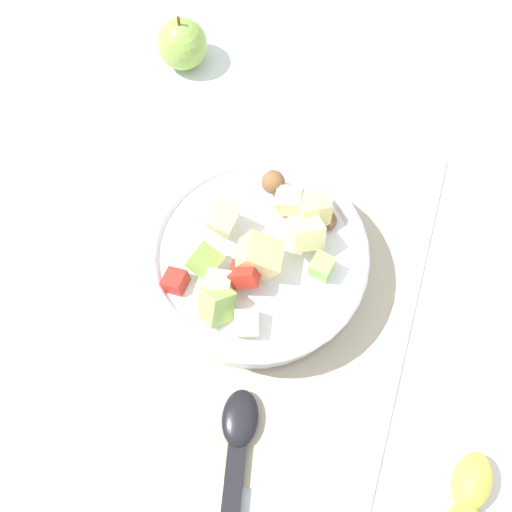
{
  "coord_description": "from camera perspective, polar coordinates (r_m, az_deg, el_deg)",
  "views": [
    {
      "loc": [
        0.24,
        0.07,
        0.62
      ],
      "look_at": [
        -0.0,
        -0.01,
        0.05
      ],
      "focal_mm": 42.24,
      "sensor_mm": 36.0,
      "label": 1
    }
  ],
  "objects": [
    {
      "name": "placemat",
      "position": [
        0.66,
        0.61,
        -1.81
      ],
      "size": [
        0.42,
        0.34,
        0.01
      ],
      "primitive_type": "cube",
      "color": "#BCB299",
      "rests_on": "ground_plane"
    },
    {
      "name": "ground_plane",
      "position": [
        0.66,
        0.61,
        -1.91
      ],
      "size": [
        2.4,
        2.4,
        0.0
      ],
      "primitive_type": "plane",
      "color": "silver"
    },
    {
      "name": "serving_spoon",
      "position": [
        0.61,
        -1.88,
        -18.37
      ],
      "size": [
        0.19,
        0.07,
        0.01
      ],
      "color": "black",
      "rests_on": "placemat"
    },
    {
      "name": "salad_bowl",
      "position": [
        0.63,
        0.03,
        -0.24
      ],
      "size": [
        0.23,
        0.23,
        0.1
      ],
      "color": "white",
      "rests_on": "placemat"
    },
    {
      "name": "whole_apple",
      "position": [
        0.81,
        -7.01,
        19.31
      ],
      "size": [
        0.06,
        0.06,
        0.08
      ],
      "color": "#8CB74C",
      "rests_on": "ground_plane"
    }
  ]
}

